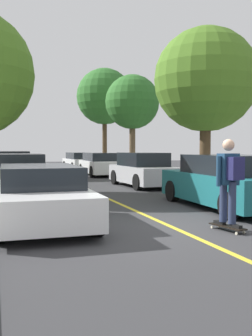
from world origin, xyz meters
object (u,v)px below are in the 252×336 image
object	(u,v)px
parked_car_right_farthest	(80,161)
street_tree_right_near	(132,102)
parked_car_left_nearest	(40,194)
parked_car_right_nearest	(227,182)
parked_car_left_near	(21,173)
street_tree_right_far	(105,97)
parked_car_right_far	(100,164)
street_tree_right_nearest	(206,80)
skateboarder	(229,177)
parked_car_left_farthest	(10,163)
skateboard	(227,227)
parked_car_right_near	(143,170)
parked_car_left_far	(13,165)

from	to	relation	value
parked_car_right_farthest	street_tree_right_near	size ratio (longest dim) A/B	0.76
parked_car_left_nearest	street_tree_right_near	world-z (taller)	street_tree_right_near
parked_car_left_nearest	parked_car_right_nearest	bearing A→B (deg)	5.59
parked_car_left_near	street_tree_right_far	xyz separation A→B (m)	(6.74, 12.32, 4.68)
parked_car_left_near	parked_car_right_far	size ratio (longest dim) A/B	1.02
street_tree_right_nearest	street_tree_right_far	xyz separation A→B (m)	(-0.00, 14.47, 1.16)
parked_car_right_nearest	skateboarder	world-z (taller)	skateboarder
parked_car_left_farthest	skateboard	distance (m)	20.75
street_tree_right_nearest	street_tree_right_far	distance (m)	14.51
street_tree_right_nearest	parked_car_right_far	bearing A→B (deg)	100.44
parked_car_left_near	parked_car_left_nearest	bearing A→B (deg)	-89.99
parked_car_right_near	parked_car_right_nearest	bearing A→B (deg)	-90.01
street_tree_right_nearest	street_tree_right_near	xyz separation A→B (m)	(0.00, 8.38, 0.08)
parked_car_left_far	street_tree_right_near	distance (m)	7.63
parked_car_left_far	parked_car_right_near	size ratio (longest dim) A/B	1.11
street_tree_right_nearest	street_tree_right_near	distance (m)	8.38
parked_car_right_far	parked_car_left_far	bearing A→B (deg)	-166.57
street_tree_right_near	skateboard	distance (m)	16.02
street_tree_right_far	parked_car_left_near	bearing A→B (deg)	-118.67
street_tree_right_near	skateboard	bearing A→B (deg)	-102.53
parked_car_right_far	skateboarder	xyz separation A→B (m)	(-1.64, -16.00, 0.39)
parked_car_left_far	skateboard	xyz separation A→B (m)	(3.38, -14.77, -0.64)
parked_car_right_farthest	street_tree_right_nearest	size ratio (longest dim) A/B	0.72
parked_car_left_farthest	parked_car_left_far	bearing A→B (deg)	-90.01
parked_car_left_farthest	parked_car_right_farthest	bearing A→B (deg)	16.42
parked_car_right_nearest	skateboard	distance (m)	3.12
parked_car_right_near	parked_car_right_far	world-z (taller)	parked_car_right_near
parked_car_left_far	parked_car_right_far	size ratio (longest dim) A/B	1.01
parked_car_left_farthest	parked_car_right_nearest	distance (m)	18.58
parked_car_left_far	parked_car_left_farthest	distance (m)	5.70
skateboard	skateboarder	bearing A→B (deg)	-79.21
parked_car_right_far	parked_car_right_farthest	size ratio (longest dim) A/B	1.04
parked_car_right_near	street_tree_right_near	xyz separation A→B (m)	(1.71, 6.20, 3.60)
street_tree_right_near	skateboard	size ratio (longest dim) A/B	6.64
parked_car_left_far	street_tree_right_nearest	xyz separation A→B (m)	(6.74, -8.05, 3.48)
parked_car_right_near	parked_car_right_farthest	distance (m)	13.06
parked_car_left_nearest	parked_car_right_far	size ratio (longest dim) A/B	1.02
parked_car_left_nearest	parked_car_right_far	bearing A→B (deg)	70.09
parked_car_left_far	street_tree_right_near	bearing A→B (deg)	2.76
skateboarder	parked_car_right_farthest	bearing A→B (deg)	85.73
parked_car_right_near	street_tree_right_near	world-z (taller)	street_tree_right_near
parked_car_left_near	parked_car_right_far	xyz separation A→B (m)	(5.03, 7.11, -0.02)
skateboard	parked_car_left_nearest	bearing A→B (deg)	148.39
parked_car_right_far	street_tree_right_nearest	size ratio (longest dim) A/B	0.76
parked_car_left_near	parked_car_right_nearest	xyz separation A→B (m)	(5.03, -6.29, 0.02)
skateboard	skateboarder	distance (m)	0.98
parked_car_right_farthest	skateboarder	xyz separation A→B (m)	(-1.64, -21.98, 0.41)
parked_car_left_farthest	parked_car_right_farthest	world-z (taller)	parked_car_left_farthest
parked_car_right_far	parked_car_left_nearest	bearing A→B (deg)	-109.91
parked_car_left_nearest	parked_car_right_nearest	xyz separation A→B (m)	(5.03, 0.49, 0.09)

